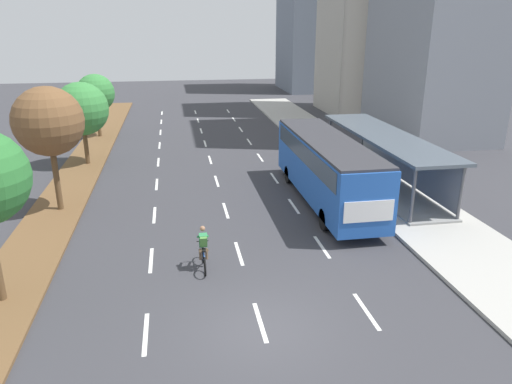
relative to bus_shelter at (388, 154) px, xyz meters
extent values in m
plane|color=#38383D|center=(-9.53, -12.42, -1.87)|extent=(140.00, 140.00, 0.00)
cube|color=brown|center=(-17.83, 7.58, -1.81)|extent=(2.60, 52.00, 0.12)
cube|color=#ADAAA3|center=(-0.28, 7.58, -1.79)|extent=(4.50, 52.00, 0.15)
cube|color=white|center=(-13.03, -12.04, -1.86)|extent=(0.14, 2.14, 0.01)
cube|color=white|center=(-13.03, -7.23, -1.86)|extent=(0.14, 2.14, 0.01)
cube|color=white|center=(-13.03, -2.42, -1.86)|extent=(0.14, 2.14, 0.01)
cube|color=white|center=(-13.03, 2.40, -1.86)|extent=(0.14, 2.14, 0.01)
cube|color=white|center=(-13.03, 7.21, -1.86)|extent=(0.14, 2.14, 0.01)
cube|color=white|center=(-13.03, 12.02, -1.86)|extent=(0.14, 2.14, 0.01)
cube|color=white|center=(-13.03, 16.84, -1.86)|extent=(0.14, 2.14, 0.01)
cube|color=white|center=(-13.03, 21.65, -1.86)|extent=(0.14, 2.14, 0.01)
cube|color=white|center=(-13.03, 26.46, -1.86)|extent=(0.14, 2.14, 0.01)
cube|color=white|center=(-9.53, -12.04, -1.86)|extent=(0.14, 2.14, 0.01)
cube|color=white|center=(-9.53, -7.23, -1.86)|extent=(0.14, 2.14, 0.01)
cube|color=white|center=(-9.53, -2.42, -1.86)|extent=(0.14, 2.14, 0.01)
cube|color=white|center=(-9.53, 2.40, -1.86)|extent=(0.14, 2.14, 0.01)
cube|color=white|center=(-9.53, 7.21, -1.86)|extent=(0.14, 2.14, 0.01)
cube|color=white|center=(-9.53, 12.02, -1.86)|extent=(0.14, 2.14, 0.01)
cube|color=white|center=(-9.53, 16.84, -1.86)|extent=(0.14, 2.14, 0.01)
cube|color=white|center=(-9.53, 21.65, -1.86)|extent=(0.14, 2.14, 0.01)
cube|color=white|center=(-9.53, 26.46, -1.86)|extent=(0.14, 2.14, 0.01)
cube|color=white|center=(-6.03, -12.04, -1.86)|extent=(0.14, 2.14, 0.01)
cube|color=white|center=(-6.03, -7.23, -1.86)|extent=(0.14, 2.14, 0.01)
cube|color=white|center=(-6.03, -2.42, -1.86)|extent=(0.14, 2.14, 0.01)
cube|color=white|center=(-6.03, 2.40, -1.86)|extent=(0.14, 2.14, 0.01)
cube|color=white|center=(-6.03, 7.21, -1.86)|extent=(0.14, 2.14, 0.01)
cube|color=white|center=(-6.03, 12.02, -1.86)|extent=(0.14, 2.14, 0.01)
cube|color=white|center=(-6.03, 16.84, -1.86)|extent=(0.14, 2.14, 0.01)
cube|color=white|center=(-6.03, 21.65, -1.86)|extent=(0.14, 2.14, 0.01)
cube|color=white|center=(-6.03, 26.46, -1.86)|extent=(0.14, 2.14, 0.01)
cube|color=gray|center=(-0.28, 0.00, -1.67)|extent=(2.60, 12.35, 0.10)
cylinder|color=#56565B|center=(-1.46, -5.93, -0.32)|extent=(0.16, 0.16, 2.60)
cylinder|color=#56565B|center=(-1.46, 5.93, -0.32)|extent=(0.16, 0.16, 2.60)
cylinder|color=#56565B|center=(0.90, -5.93, -0.32)|extent=(0.16, 0.16, 2.60)
cylinder|color=#56565B|center=(0.90, 5.93, -0.32)|extent=(0.16, 0.16, 2.60)
cube|color=gray|center=(0.96, 0.00, -0.32)|extent=(0.10, 11.74, 2.34)
cube|color=#4C5660|center=(-0.28, 0.00, 1.06)|extent=(2.90, 12.75, 0.16)
cube|color=#2356B2|center=(-4.28, -2.06, -0.02)|extent=(2.50, 11.20, 2.80)
cube|color=#2D3D4C|center=(-4.28, -2.06, 0.83)|extent=(2.54, 10.30, 0.90)
cube|color=#333338|center=(-4.28, -2.06, 1.44)|extent=(2.45, 10.98, 0.12)
cube|color=#2D3D4C|center=(-4.28, 3.56, 0.33)|extent=(2.25, 0.06, 1.54)
cube|color=white|center=(-4.28, -7.68, -0.22)|extent=(2.12, 0.04, 0.90)
cylinder|color=black|center=(-5.38, 1.41, -1.37)|extent=(0.30, 1.00, 1.00)
cylinder|color=black|center=(-3.18, 1.41, -1.37)|extent=(0.30, 1.00, 1.00)
cylinder|color=black|center=(-5.38, -5.53, -1.37)|extent=(0.30, 1.00, 1.00)
cylinder|color=black|center=(-3.18, -5.53, -1.37)|extent=(0.30, 1.00, 1.00)
torus|color=black|center=(-11.01, -7.70, -1.51)|extent=(0.06, 0.72, 0.72)
torus|color=black|center=(-11.01, -8.80, -1.51)|extent=(0.06, 0.72, 0.72)
cylinder|color=#234C99|center=(-11.01, -8.25, -1.23)|extent=(0.05, 0.94, 0.05)
cylinder|color=#234C99|center=(-11.01, -8.35, -1.41)|extent=(0.05, 0.57, 0.42)
cylinder|color=#234C99|center=(-11.01, -8.45, -1.21)|extent=(0.04, 0.04, 0.40)
cube|color=black|center=(-11.01, -8.45, -1.01)|extent=(0.12, 0.24, 0.06)
cylinder|color=black|center=(-11.01, -7.75, -0.96)|extent=(0.46, 0.04, 0.04)
cube|color=#2D844C|center=(-11.01, -8.27, -0.68)|extent=(0.30, 0.36, 0.59)
cube|color=#4C893D|center=(-11.01, -8.43, -0.66)|extent=(0.26, 0.26, 0.42)
sphere|color=#9E7051|center=(-11.01, -8.15, -0.26)|extent=(0.20, 0.20, 0.20)
cylinder|color=brown|center=(-11.13, -8.30, -1.08)|extent=(0.12, 0.42, 0.25)
cylinder|color=brown|center=(-11.13, -8.13, -1.34)|extent=(0.10, 0.17, 0.41)
cylinder|color=brown|center=(-10.89, -8.30, -1.08)|extent=(0.12, 0.42, 0.25)
cylinder|color=brown|center=(-10.89, -8.13, -1.34)|extent=(0.10, 0.17, 0.41)
cylinder|color=#2D844C|center=(-11.18, -8.05, -0.63)|extent=(0.09, 0.47, 0.28)
cylinder|color=#2D844C|center=(-10.84, -8.05, -0.63)|extent=(0.09, 0.47, 0.28)
cylinder|color=brown|center=(-17.63, -1.07, -0.17)|extent=(0.28, 0.28, 3.16)
sphere|color=brown|center=(-17.63, -1.07, 2.64)|extent=(3.27, 3.27, 3.27)
cylinder|color=brown|center=(-17.58, 7.29, -0.58)|extent=(0.28, 0.28, 2.34)
sphere|color=#38843D|center=(-17.58, 7.29, 1.85)|extent=(3.37, 3.37, 3.37)
cylinder|color=brown|center=(-17.88, 15.65, -0.56)|extent=(0.28, 0.28, 2.37)
sphere|color=#38843D|center=(-17.88, 15.65, 1.75)|extent=(3.00, 3.00, 3.00)
cube|color=slate|center=(7.92, 42.69, 9.82)|extent=(8.37, 10.57, 23.38)
camera|label=1|loc=(-11.83, -24.55, 6.90)|focal=33.51mm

